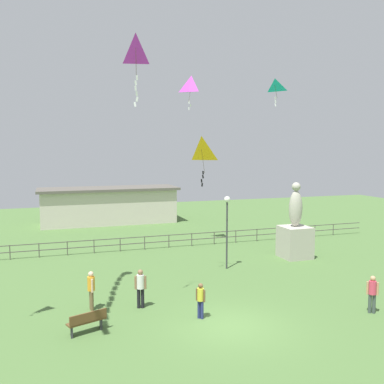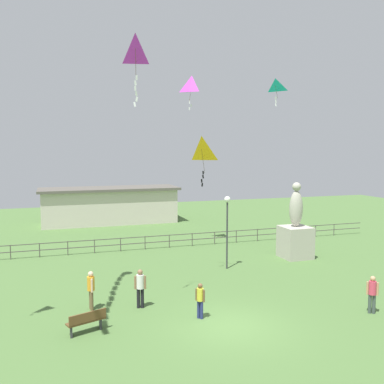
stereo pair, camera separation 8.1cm
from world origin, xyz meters
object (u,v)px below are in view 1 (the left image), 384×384
Objects in this scene: person_0 at (372,292)px; person_3 at (140,286)px; statue_monument at (295,235)px; person_2 at (201,298)px; kite_2 at (136,51)px; kite_3 at (191,86)px; kite_0 at (201,150)px; person_1 at (91,288)px; kite_5 at (275,86)px; lamppost at (227,216)px; park_bench at (87,321)px.

person_3 reaches higher than person_0.
person_2 is (-9.25, -7.53, -0.66)m from statue_monument.
kite_2 is (-2.29, 1.49, 10.12)m from person_2.
statue_monument is 12.67m from person_3.
kite_3 is (6.04, 10.93, 10.52)m from person_3.
kite_0 is at bearing 69.84° from person_2.
kite_3 reaches higher than person_1.
kite_5 is (4.47, -3.89, -0.34)m from kite_3.
lamppost is 1.82× the size of kite_3.
park_bench is 0.53× the size of kite_2.
park_bench is 2.46m from person_1.
person_2 is 10.48m from kite_2.
lamppost reaches higher than person_2.
park_bench is at bearing -123.54° from kite_3.
person_2 is at bearing 165.90° from person_0.
kite_3 is at bearing 102.45° from person_0.
kite_3 is at bearing 138.92° from kite_5.
kite_0 reaches higher than person_0.
kite_2 reaches higher than kite_5.
person_3 is 0.59× the size of kite_2.
person_3 is 0.99× the size of kite_5.
person_2 is at bearing -0.69° from park_bench.
kite_5 is at bearing 83.54° from person_0.
kite_3 is at bearing 73.06° from person_2.
kite_3 is (8.51, 12.84, 11.05)m from park_bench.
kite_2 is at bearing -141.23° from lamppost.
kite_0 reaches higher than person_1.
person_3 is (-11.37, -5.57, -0.52)m from statue_monument.
park_bench is at bearing -142.26° from person_3.
kite_5 is (10.68, 7.51, 0.20)m from kite_2.
lamppost is 9.48m from kite_5.
kite_5 is (4.40, 2.47, 8.03)m from lamppost.
park_bench is (-13.83, -7.48, -1.06)m from statue_monument.
person_0 is at bearing -77.55° from kite_3.
park_bench is 18.96m from kite_3.
kite_2 is (-0.17, -0.48, 9.98)m from person_3.
person_1 reaches higher than person_0.
kite_0 is (-5.15, 7.32, 6.05)m from person_0.
person_3 is at bearing -153.91° from statue_monument.
kite_5 is at bearing 120.20° from statue_monument.
lamppost is 10.51m from kite_3.
kite_2 reaches higher than statue_monument.
kite_3 is at bearing 75.55° from kite_0.
person_2 is at bearing -106.94° from kite_3.
person_2 is 2.89m from person_3.
person_0 is 10.80m from kite_0.
kite_5 reaches higher than person_0.
statue_monument is at bearing 15.57° from kite_0.
lamppost is at bearing 36.79° from person_3.
lamppost is at bearing -150.73° from kite_5.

